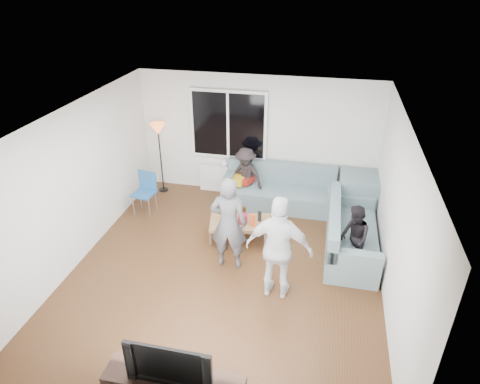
% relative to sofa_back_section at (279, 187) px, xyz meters
% --- Properties ---
extents(floor, '(5.00, 5.50, 0.04)m').
position_rel_sofa_back_section_xyz_m(floor, '(-0.57, -2.27, -0.45)').
color(floor, '#56351C').
rests_on(floor, ground).
extents(ceiling, '(5.00, 5.50, 0.04)m').
position_rel_sofa_back_section_xyz_m(ceiling, '(-0.57, -2.27, 2.20)').
color(ceiling, white).
rests_on(ceiling, ground).
extents(wall_back, '(5.00, 0.04, 2.60)m').
position_rel_sofa_back_section_xyz_m(wall_back, '(-0.57, 0.50, 0.88)').
color(wall_back, silver).
rests_on(wall_back, ground).
extents(wall_front, '(5.00, 0.04, 2.60)m').
position_rel_sofa_back_section_xyz_m(wall_front, '(-0.57, -5.04, 0.88)').
color(wall_front, silver).
rests_on(wall_front, ground).
extents(wall_left, '(0.04, 5.50, 2.60)m').
position_rel_sofa_back_section_xyz_m(wall_left, '(-3.09, -2.27, 0.88)').
color(wall_left, silver).
rests_on(wall_left, ground).
extents(wall_right, '(0.04, 5.50, 2.60)m').
position_rel_sofa_back_section_xyz_m(wall_right, '(1.95, -2.27, 0.88)').
color(wall_right, silver).
rests_on(wall_right, ground).
extents(window_frame, '(1.62, 0.06, 1.47)m').
position_rel_sofa_back_section_xyz_m(window_frame, '(-1.17, 0.42, 1.12)').
color(window_frame, white).
rests_on(window_frame, wall_back).
extents(window_glass, '(1.50, 0.02, 1.35)m').
position_rel_sofa_back_section_xyz_m(window_glass, '(-1.17, 0.38, 1.12)').
color(window_glass, black).
rests_on(window_glass, window_frame).
extents(window_mullion, '(0.05, 0.03, 1.35)m').
position_rel_sofa_back_section_xyz_m(window_mullion, '(-1.17, 0.37, 1.12)').
color(window_mullion, white).
rests_on(window_mullion, window_frame).
extents(radiator, '(1.30, 0.12, 0.62)m').
position_rel_sofa_back_section_xyz_m(radiator, '(-1.17, 0.38, -0.11)').
color(radiator, silver).
rests_on(radiator, floor).
extents(potted_plant, '(0.23, 0.20, 0.36)m').
position_rel_sofa_back_section_xyz_m(potted_plant, '(-0.84, 0.35, 0.38)').
color(potted_plant, '#366C2B').
rests_on(potted_plant, radiator).
extents(vase, '(0.20, 0.20, 0.17)m').
position_rel_sofa_back_section_xyz_m(vase, '(-1.25, 0.35, 0.28)').
color(vase, silver).
rests_on(vase, radiator).
extents(sofa_back_section, '(2.30, 0.85, 0.85)m').
position_rel_sofa_back_section_xyz_m(sofa_back_section, '(0.00, 0.00, 0.00)').
color(sofa_back_section, slate).
rests_on(sofa_back_section, floor).
extents(sofa_right_section, '(2.00, 0.85, 0.85)m').
position_rel_sofa_back_section_xyz_m(sofa_right_section, '(1.45, -1.32, 0.00)').
color(sofa_right_section, slate).
rests_on(sofa_right_section, floor).
extents(sofa_corner, '(0.85, 0.85, 0.85)m').
position_rel_sofa_back_section_xyz_m(sofa_corner, '(1.62, 0.00, 0.00)').
color(sofa_corner, slate).
rests_on(sofa_corner, floor).
extents(cushion_yellow, '(0.43, 0.38, 0.14)m').
position_rel_sofa_back_section_xyz_m(cushion_yellow, '(-0.93, -0.02, 0.09)').
color(cushion_yellow, gold).
rests_on(cushion_yellow, sofa_back_section).
extents(cushion_red, '(0.45, 0.42, 0.13)m').
position_rel_sofa_back_section_xyz_m(cushion_red, '(-0.76, 0.06, 0.09)').
color(cushion_red, maroon).
rests_on(cushion_red, sofa_back_section).
extents(coffee_table, '(1.19, 0.80, 0.40)m').
position_rel_sofa_back_section_xyz_m(coffee_table, '(-0.51, -1.41, -0.22)').
color(coffee_table, '#906745').
rests_on(coffee_table, floor).
extents(pitcher, '(0.17, 0.17, 0.17)m').
position_rel_sofa_back_section_xyz_m(pitcher, '(-0.47, -1.44, 0.06)').
color(pitcher, maroon).
rests_on(pitcher, coffee_table).
extents(side_chair, '(0.46, 0.46, 0.86)m').
position_rel_sofa_back_section_xyz_m(side_chair, '(-2.62, -0.88, 0.01)').
color(side_chair, '#215792').
rests_on(side_chair, floor).
extents(floor_lamp, '(0.32, 0.32, 1.56)m').
position_rel_sofa_back_section_xyz_m(floor_lamp, '(-2.62, 0.12, 0.36)').
color(floor_lamp, orange).
rests_on(floor_lamp, floor).
extents(player_left, '(0.61, 0.42, 1.63)m').
position_rel_sofa_back_section_xyz_m(player_left, '(-0.55, -2.15, 0.39)').
color(player_left, '#4D4D52').
rests_on(player_left, floor).
extents(player_right, '(1.01, 0.48, 1.69)m').
position_rel_sofa_back_section_xyz_m(player_right, '(0.34, -2.69, 0.42)').
color(player_right, silver).
rests_on(player_right, floor).
extents(spectator_right, '(0.58, 0.66, 1.13)m').
position_rel_sofa_back_section_xyz_m(spectator_right, '(1.45, -1.75, 0.14)').
color(spectator_right, black).
rests_on(spectator_right, floor).
extents(spectator_back, '(0.89, 0.68, 1.22)m').
position_rel_sofa_back_section_xyz_m(spectator_back, '(-0.72, 0.03, 0.18)').
color(spectator_back, black).
rests_on(spectator_back, floor).
extents(television, '(0.98, 0.13, 0.56)m').
position_rel_sofa_back_section_xyz_m(television, '(-0.55, -4.77, 0.30)').
color(television, black).
rests_on(television, tv_console).
extents(bottle_b, '(0.08, 0.08, 0.26)m').
position_rel_sofa_back_section_xyz_m(bottle_b, '(-0.65, -1.49, 0.11)').
color(bottle_b, '#1F9B1C').
rests_on(bottle_b, coffee_table).
extents(bottle_a, '(0.07, 0.07, 0.21)m').
position_rel_sofa_back_section_xyz_m(bottle_a, '(-0.85, -1.35, 0.08)').
color(bottle_a, orange).
rests_on(bottle_a, coffee_table).
extents(bottle_c, '(0.07, 0.07, 0.21)m').
position_rel_sofa_back_section_xyz_m(bottle_c, '(-0.48, -1.26, 0.08)').
color(bottle_c, '#311E0A').
rests_on(bottle_c, coffee_table).
extents(bottle_d, '(0.07, 0.07, 0.23)m').
position_rel_sofa_back_section_xyz_m(bottle_d, '(-0.27, -1.50, 0.09)').
color(bottle_d, '#FF5016').
rests_on(bottle_d, coffee_table).
extents(bottle_e, '(0.07, 0.07, 0.18)m').
position_rel_sofa_back_section_xyz_m(bottle_e, '(-0.18, -1.31, 0.07)').
color(bottle_e, black).
rests_on(bottle_e, coffee_table).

